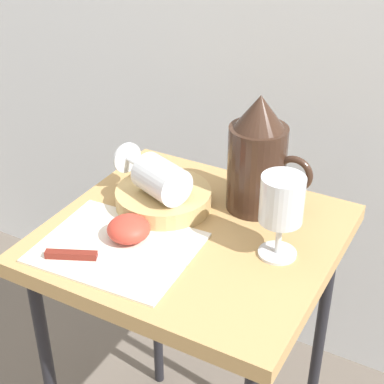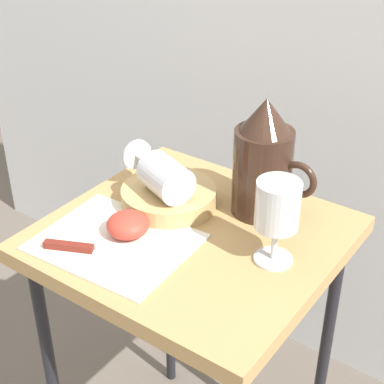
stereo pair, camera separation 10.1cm
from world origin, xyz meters
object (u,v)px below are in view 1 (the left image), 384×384
apple_half_left (129,229)px  knife (95,257)px  wine_glass_upright (282,204)px  table (192,265)px  wine_glass_tipped_near (160,178)px  basket_tray (163,198)px  pitcher (257,164)px

apple_half_left → knife: (-0.02, -0.07, -0.02)m
wine_glass_upright → knife: (-0.25, -0.16, -0.09)m
wine_glass_upright → knife: wine_glass_upright is taller
table → apple_half_left: 0.15m
wine_glass_tipped_near → knife: 0.19m
table → basket_tray: basket_tray is taller
table → wine_glass_upright: (0.15, 0.01, 0.17)m
apple_half_left → knife: bearing=-103.2°
table → basket_tray: (-0.09, 0.05, 0.09)m
pitcher → apple_half_left: size_ratio=2.99×
table → wine_glass_tipped_near: 0.17m
pitcher → wine_glass_tipped_near: 0.18m
wine_glass_upright → wine_glass_tipped_near: wine_glass_upright is taller
basket_tray → wine_glass_upright: wine_glass_upright is taller
basket_tray → apple_half_left: bearing=-87.5°
pitcher → wine_glass_upright: (0.09, -0.12, 0.01)m
wine_glass_upright → wine_glass_tipped_near: 0.24m
wine_glass_tipped_near → apple_half_left: bearing=-89.6°
basket_tray → pitcher: bearing=28.7°
wine_glass_upright → knife: bearing=-147.8°
knife → wine_glass_tipped_near: bearing=84.7°
table → knife: 0.20m
basket_tray → wine_glass_tipped_near: size_ratio=1.05×
table → pitcher: (0.06, 0.13, 0.16)m
table → wine_glass_tipped_near: size_ratio=3.96×
basket_tray → knife: size_ratio=0.81×
wine_glass_upright → pitcher: bearing=128.0°
basket_tray → pitcher: pitcher is taller
knife → wine_glass_upright: bearing=32.2°
table → apple_half_left: bearing=-136.7°
table → wine_glass_upright: size_ratio=4.56×
table → wine_glass_upright: wine_glass_upright is taller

